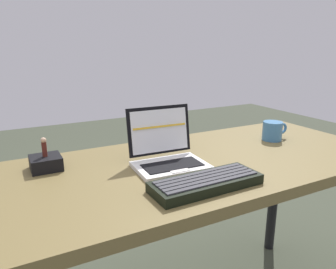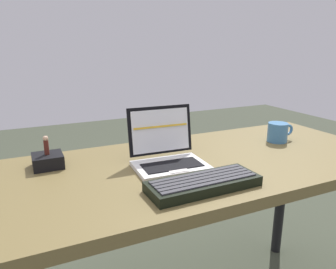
{
  "view_description": "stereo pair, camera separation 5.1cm",
  "coord_description": "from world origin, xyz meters",
  "px_view_note": "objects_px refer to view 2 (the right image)",
  "views": [
    {
      "loc": [
        -0.52,
        -0.92,
        1.16
      ],
      "look_at": [
        -0.03,
        0.0,
        0.87
      ],
      "focal_mm": 34.43,
      "sensor_mm": 36.0,
      "label": 1
    },
    {
      "loc": [
        -0.48,
        -0.94,
        1.16
      ],
      "look_at": [
        -0.03,
        0.0,
        0.87
      ],
      "focal_mm": 34.43,
      "sensor_mm": 36.0,
      "label": 2
    }
  ],
  "objects_px": {
    "laptop_front": "(167,154)",
    "figurine": "(46,145)",
    "external_keyboard": "(204,183)",
    "coffee_mug": "(278,132)",
    "figurine_stand": "(48,161)"
  },
  "relations": [
    {
      "from": "laptop_front",
      "to": "figurine",
      "type": "xyz_separation_m",
      "value": [
        -0.38,
        0.16,
        0.04
      ]
    },
    {
      "from": "figurine_stand",
      "to": "figurine",
      "type": "relative_size",
      "value": 1.51
    },
    {
      "from": "coffee_mug",
      "to": "laptop_front",
      "type": "bearing_deg",
      "value": -174.04
    },
    {
      "from": "external_keyboard",
      "to": "figurine_stand",
      "type": "xyz_separation_m",
      "value": [
        -0.39,
        0.37,
        0.01
      ]
    },
    {
      "from": "external_keyboard",
      "to": "figurine",
      "type": "relative_size",
      "value": 5.15
    },
    {
      "from": "figurine_stand",
      "to": "figurine",
      "type": "xyz_separation_m",
      "value": [
        0.0,
        -0.0,
        0.06
      ]
    },
    {
      "from": "laptop_front",
      "to": "figurine_stand",
      "type": "xyz_separation_m",
      "value": [
        -0.38,
        0.16,
        -0.02
      ]
    },
    {
      "from": "external_keyboard",
      "to": "coffee_mug",
      "type": "relative_size",
      "value": 2.65
    },
    {
      "from": "laptop_front",
      "to": "figurine_stand",
      "type": "bearing_deg",
      "value": 157.05
    },
    {
      "from": "external_keyboard",
      "to": "figurine_stand",
      "type": "relative_size",
      "value": 3.42
    },
    {
      "from": "laptop_front",
      "to": "external_keyboard",
      "type": "bearing_deg",
      "value": -85.43
    },
    {
      "from": "laptop_front",
      "to": "figurine_stand",
      "type": "distance_m",
      "value": 0.41
    },
    {
      "from": "coffee_mug",
      "to": "external_keyboard",
      "type": "bearing_deg",
      "value": -153.15
    },
    {
      "from": "external_keyboard",
      "to": "figurine_stand",
      "type": "height_order",
      "value": "figurine_stand"
    },
    {
      "from": "figurine_stand",
      "to": "coffee_mug",
      "type": "relative_size",
      "value": 0.77
    }
  ]
}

